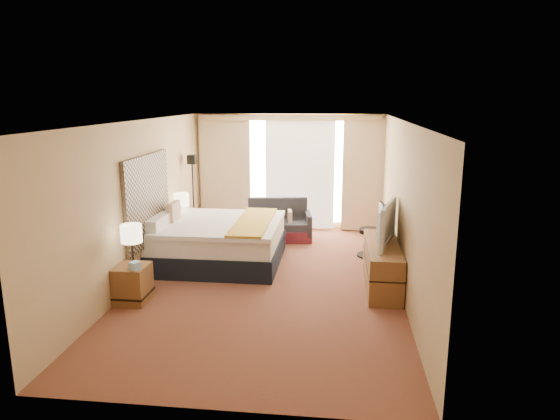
# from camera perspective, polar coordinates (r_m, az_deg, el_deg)

# --- Properties ---
(floor) EXTENTS (4.20, 7.00, 0.02)m
(floor) POSITION_cam_1_polar(r_m,az_deg,el_deg) (8.30, -1.36, -8.11)
(floor) COLOR maroon
(floor) RESTS_ON ground
(ceiling) EXTENTS (4.20, 7.00, 0.02)m
(ceiling) POSITION_cam_1_polar(r_m,az_deg,el_deg) (7.76, -1.46, 10.13)
(ceiling) COLOR white
(ceiling) RESTS_ON wall_back
(wall_back) EXTENTS (4.20, 0.02, 2.60)m
(wall_back) POSITION_cam_1_polar(r_m,az_deg,el_deg) (11.35, 1.04, 4.37)
(wall_back) COLOR tan
(wall_back) RESTS_ON ground
(wall_front) EXTENTS (4.20, 0.02, 2.60)m
(wall_front) POSITION_cam_1_polar(r_m,az_deg,el_deg) (4.62, -7.49, -8.35)
(wall_front) COLOR tan
(wall_front) RESTS_ON ground
(wall_left) EXTENTS (0.02, 7.00, 2.60)m
(wall_left) POSITION_cam_1_polar(r_m,az_deg,el_deg) (8.47, -15.62, 1.02)
(wall_left) COLOR tan
(wall_left) RESTS_ON ground
(wall_right) EXTENTS (0.02, 7.00, 2.60)m
(wall_right) POSITION_cam_1_polar(r_m,az_deg,el_deg) (7.92, 13.82, 0.32)
(wall_right) COLOR tan
(wall_right) RESTS_ON ground
(headboard) EXTENTS (0.06, 1.85, 1.50)m
(headboard) POSITION_cam_1_polar(r_m,az_deg,el_deg) (8.64, -14.87, 1.15)
(headboard) COLOR black
(headboard) RESTS_ON wall_left
(nightstand_left) EXTENTS (0.45, 0.52, 0.55)m
(nightstand_left) POSITION_cam_1_polar(r_m,az_deg,el_deg) (7.73, -16.48, -8.07)
(nightstand_left) COLOR brown
(nightstand_left) RESTS_ON floor
(nightstand_right) EXTENTS (0.45, 0.52, 0.55)m
(nightstand_right) POSITION_cam_1_polar(r_m,az_deg,el_deg) (9.96, -10.93, -3.09)
(nightstand_right) COLOR brown
(nightstand_right) RESTS_ON floor
(media_dresser) EXTENTS (0.50, 1.80, 0.70)m
(media_dresser) POSITION_cam_1_polar(r_m,az_deg,el_deg) (8.14, 11.57, -6.17)
(media_dresser) COLOR brown
(media_dresser) RESTS_ON floor
(window) EXTENTS (2.30, 0.02, 2.30)m
(window) POSITION_cam_1_polar(r_m,az_deg,el_deg) (11.30, 2.29, 4.43)
(window) COLOR white
(window) RESTS_ON wall_back
(curtains) EXTENTS (4.12, 0.19, 2.56)m
(curtains) POSITION_cam_1_polar(r_m,az_deg,el_deg) (11.22, 0.97, 4.84)
(curtains) COLOR beige
(curtains) RESTS_ON floor
(bed) EXTENTS (2.27, 2.08, 1.10)m
(bed) POSITION_cam_1_polar(r_m,az_deg,el_deg) (9.15, -7.25, -3.52)
(bed) COLOR black
(bed) RESTS_ON floor
(loveseat) EXTENTS (1.47, 0.94, 0.85)m
(loveseat) POSITION_cam_1_polar(r_m,az_deg,el_deg) (10.58, -0.19, -1.87)
(loveseat) COLOR #5B1A22
(loveseat) RESTS_ON floor
(floor_lamp) EXTENTS (0.23, 0.23, 1.80)m
(floor_lamp) POSITION_cam_1_polar(r_m,az_deg,el_deg) (10.55, -9.95, 3.37)
(floor_lamp) COLOR black
(floor_lamp) RESTS_ON floor
(desk_chair) EXTENTS (0.50, 0.50, 1.04)m
(desk_chair) POSITION_cam_1_polar(r_m,az_deg,el_deg) (9.58, 10.69, -2.56)
(desk_chair) COLOR black
(desk_chair) RESTS_ON floor
(lamp_left) EXTENTS (0.30, 0.30, 0.64)m
(lamp_left) POSITION_cam_1_polar(r_m,az_deg,el_deg) (7.44, -16.63, -2.70)
(lamp_left) COLOR black
(lamp_left) RESTS_ON nightstand_left
(lamp_right) EXTENTS (0.29, 0.29, 0.61)m
(lamp_right) POSITION_cam_1_polar(r_m,az_deg,el_deg) (9.78, -11.21, 1.10)
(lamp_right) COLOR black
(lamp_right) RESTS_ON nightstand_right
(tissue_box) EXTENTS (0.17, 0.17, 0.12)m
(tissue_box) POSITION_cam_1_polar(r_m,az_deg,el_deg) (7.45, -16.24, -6.14)
(tissue_box) COLOR #99C7ED
(tissue_box) RESTS_ON nightstand_left
(telephone) EXTENTS (0.22, 0.19, 0.07)m
(telephone) POSITION_cam_1_polar(r_m,az_deg,el_deg) (9.74, -11.14, -1.55)
(telephone) COLOR black
(telephone) RESTS_ON nightstand_right
(television) EXTENTS (0.44, 1.16, 0.67)m
(television) POSITION_cam_1_polar(r_m,az_deg,el_deg) (7.96, 11.42, -1.47)
(television) COLOR black
(television) RESTS_ON media_dresser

